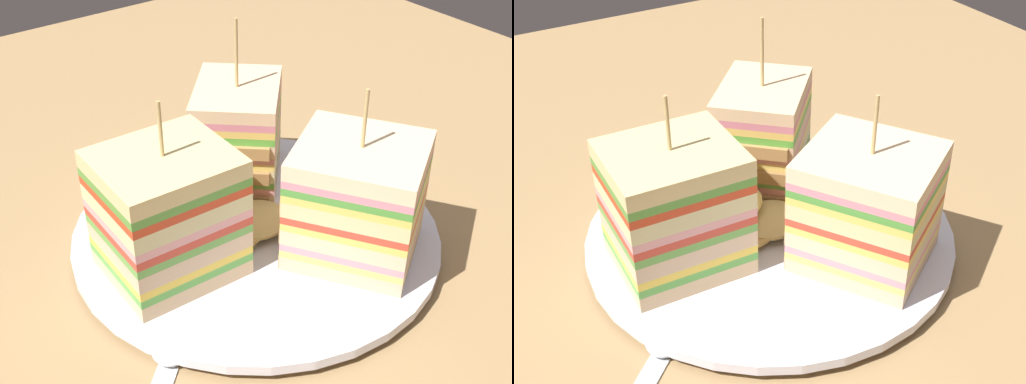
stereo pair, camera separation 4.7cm
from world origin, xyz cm
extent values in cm
cube|color=#A38053|center=(0.00, 0.00, -0.90)|extent=(94.99, 91.08, 1.80)
cylinder|color=white|center=(0.00, 0.00, 0.28)|extent=(15.48, 15.48, 0.56)
cylinder|color=white|center=(0.00, 0.00, 0.90)|extent=(24.97, 24.97, 0.68)
cube|color=#DFBE89|center=(6.07, -2.96, 1.71)|extent=(9.76, 9.65, 0.94)
cube|color=#9E7242|center=(3.26, -0.39, 1.71)|extent=(4.17, 4.52, 0.94)
cube|color=pink|center=(6.07, -2.96, 2.44)|extent=(9.76, 9.65, 0.53)
cube|color=#5FA647|center=(6.07, -2.96, 2.97)|extent=(9.76, 9.65, 0.53)
cube|color=beige|center=(6.07, -2.96, 3.71)|extent=(9.76, 9.65, 0.94)
cube|color=#9E7242|center=(3.26, -0.39, 3.71)|extent=(4.17, 4.52, 0.94)
cube|color=#E7C962|center=(6.07, -2.96, 4.45)|extent=(9.76, 9.65, 0.53)
cube|color=pink|center=(6.07, -2.96, 4.98)|extent=(9.76, 9.65, 0.53)
cube|color=beige|center=(6.07, -2.96, 5.72)|extent=(9.76, 9.65, 0.94)
cube|color=#B2844C|center=(3.26, -0.39, 5.72)|extent=(4.17, 4.52, 0.94)
cube|color=#59B23F|center=(6.07, -2.96, 6.46)|extent=(9.76, 9.65, 0.53)
cube|color=#F3CD62|center=(6.07, -2.96, 6.99)|extent=(9.76, 9.65, 0.53)
cube|color=pink|center=(6.07, -2.96, 7.52)|extent=(9.76, 9.65, 0.53)
cube|color=beige|center=(6.07, -2.96, 8.25)|extent=(9.76, 9.65, 0.94)
cylinder|color=tan|center=(6.07, -2.96, 11.23)|extent=(0.24, 0.24, 5.00)
cube|color=#E1BC87|center=(0.28, 6.75, 1.78)|extent=(7.22, 8.05, 1.09)
cube|color=#9E7242|center=(0.13, 2.94, 1.78)|extent=(6.79, 0.57, 1.09)
cube|color=#5BAF45|center=(0.28, 6.75, 2.61)|extent=(7.22, 8.05, 0.56)
cube|color=yellow|center=(0.28, 6.75, 3.17)|extent=(7.22, 8.05, 0.56)
cube|color=beige|center=(0.28, 6.75, 4.00)|extent=(7.22, 8.05, 1.09)
cube|color=#9E7242|center=(0.13, 2.94, 4.00)|extent=(6.79, 0.57, 1.09)
cube|color=#63AA48|center=(0.28, 6.75, 4.83)|extent=(7.22, 8.05, 0.56)
cube|color=#D0402E|center=(0.28, 6.75, 5.39)|extent=(7.22, 8.05, 0.56)
cube|color=pink|center=(0.28, 6.75, 5.96)|extent=(7.22, 8.05, 0.56)
cube|color=beige|center=(0.28, 6.75, 6.78)|extent=(7.22, 8.05, 1.09)
cube|color=#9E7242|center=(0.13, 2.94, 6.78)|extent=(6.79, 0.57, 1.09)
cube|color=red|center=(0.28, 6.75, 7.61)|extent=(7.22, 8.05, 0.56)
cube|color=#58A03D|center=(0.28, 6.75, 8.18)|extent=(7.22, 8.05, 0.56)
cube|color=beige|center=(0.28, 6.75, 9.00)|extent=(7.22, 8.05, 1.09)
cylinder|color=tan|center=(0.28, 6.75, 11.29)|extent=(0.24, 0.24, 3.48)
cube|color=#D8B48E|center=(-5.67, -3.67, 1.77)|extent=(10.51, 10.38, 1.06)
cube|color=#B2844C|center=(-2.44, -1.64, 1.77)|extent=(4.10, 6.28, 1.06)
cube|color=#E5CE61|center=(-5.67, -3.67, 2.55)|extent=(10.51, 10.38, 0.51)
cube|color=pink|center=(-5.67, -3.67, 3.06)|extent=(10.51, 10.38, 0.51)
cube|color=beige|center=(-5.67, -3.67, 3.84)|extent=(10.51, 10.38, 1.06)
cube|color=#9E7242|center=(-2.44, -1.64, 3.84)|extent=(4.10, 6.28, 1.06)
cube|color=#EFC855|center=(-5.67, -3.67, 4.63)|extent=(10.51, 10.38, 0.51)
cube|color=#C9412C|center=(-5.67, -3.67, 5.13)|extent=(10.51, 10.38, 0.51)
cube|color=beige|center=(-5.67, -3.67, 5.91)|extent=(10.51, 10.38, 1.06)
cube|color=#9E7242|center=(-2.44, -1.64, 5.91)|extent=(4.10, 6.28, 1.06)
cube|color=#F1CC58|center=(-5.67, -3.67, 6.70)|extent=(10.51, 10.38, 0.51)
cube|color=#4C9839|center=(-5.67, -3.67, 7.20)|extent=(10.51, 10.38, 0.51)
cube|color=pink|center=(-5.67, -3.67, 7.71)|extent=(10.51, 10.38, 0.51)
cube|color=beige|center=(-5.67, -3.67, 8.49)|extent=(10.51, 10.38, 1.06)
cylinder|color=tan|center=(-5.67, -3.67, 10.93)|extent=(0.24, 0.24, 3.81)
cylinder|color=#E5B968|center=(0.13, 1.79, 1.57)|extent=(4.37, 4.32, 1.18)
cylinder|color=#DFC174|center=(0.45, 0.20, 1.96)|extent=(5.11, 5.12, 0.53)
cylinder|color=#E6CD65|center=(2.18, 1.60, 2.68)|extent=(4.16, 4.16, 0.74)
ellipsoid|color=silver|center=(-4.93, 9.67, 0.50)|extent=(4.73, 4.80, 1.00)
camera|label=1|loc=(-30.68, 23.59, 30.59)|focal=49.63mm
camera|label=2|loc=(-33.31, 19.72, 30.59)|focal=49.63mm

